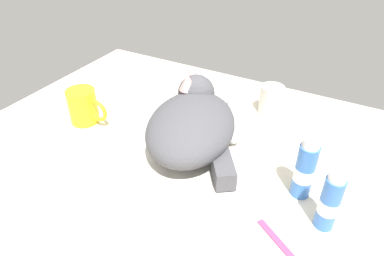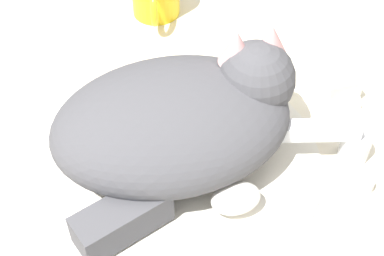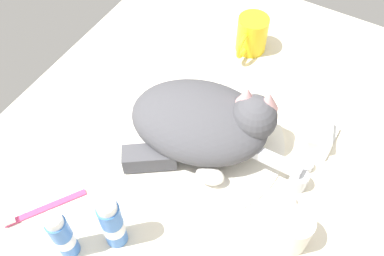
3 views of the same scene
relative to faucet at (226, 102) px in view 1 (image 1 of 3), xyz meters
The scene contains 11 objects.
ground_plane 20.66cm from the faucet, 90.00° to the right, with size 110.00×82.50×3.00cm, color silver.
sink_basin 20.35cm from the faucet, 90.00° to the right, with size 35.95×35.95×0.90cm, color white.
faucet is the anchor object (origin of this frame).
cat 19.39cm from the faucet, 90.71° to the right, with size 27.83×31.46×14.59cm.
coffee_mug 37.98cm from the faucet, 142.94° to the right, with size 11.63×7.37×9.16cm.
rinse_cup 12.04cm from the faucet, 23.24° to the left, with size 6.29×6.29×7.97cm.
soap_dish 12.83cm from the faucet, behind, with size 9.00×6.40×1.20cm, color white.
soap_bar 12.66cm from the faucet, behind, with size 7.58×4.72×2.38cm, color silver.
toothpaste_bottle 34.63cm from the faucet, 40.30° to the right, with size 3.93×3.93×13.69cm.
mouthwash_bottle 42.95cm from the faucet, 41.36° to the right, with size 3.61×3.61×13.00cm.
toothbrush 47.82cm from the faucet, 52.62° to the right, with size 13.71×9.73×1.60cm.
Camera 1 is at (31.60, -57.28, 51.26)cm, focal length 32.72 mm.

